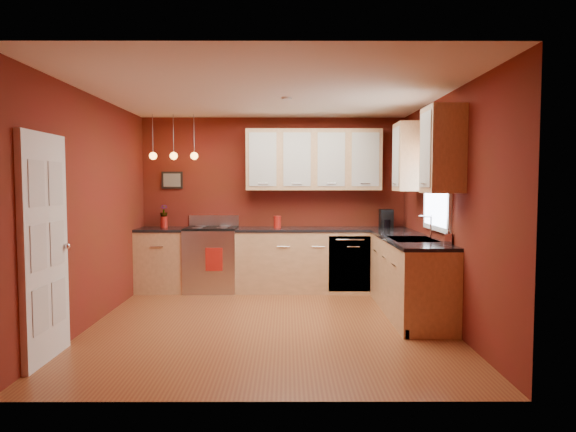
{
  "coord_description": "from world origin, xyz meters",
  "views": [
    {
      "loc": [
        0.2,
        -5.77,
        1.6
      ],
      "look_at": [
        0.22,
        1.0,
        1.17
      ],
      "focal_mm": 32.0,
      "sensor_mm": 36.0,
      "label": 1
    }
  ],
  "objects_px": {
    "red_canister": "(277,222)",
    "soap_pump": "(448,236)",
    "sink": "(413,241)",
    "coffee_maker": "(386,219)",
    "gas_range": "(211,259)"
  },
  "relations": [
    {
      "from": "red_canister",
      "to": "soap_pump",
      "type": "height_order",
      "value": "red_canister"
    },
    {
      "from": "sink",
      "to": "red_canister",
      "type": "xyz_separation_m",
      "value": [
        -1.64,
        1.51,
        0.12
      ]
    },
    {
      "from": "sink",
      "to": "coffee_maker",
      "type": "height_order",
      "value": "sink"
    },
    {
      "from": "gas_range",
      "to": "sink",
      "type": "distance_m",
      "value": 3.05
    },
    {
      "from": "coffee_maker",
      "to": "soap_pump",
      "type": "xyz_separation_m",
      "value": [
        0.27,
        -2.09,
        -0.04
      ]
    },
    {
      "from": "red_canister",
      "to": "coffee_maker",
      "type": "relative_size",
      "value": 0.65
    },
    {
      "from": "sink",
      "to": "soap_pump",
      "type": "bearing_deg",
      "value": -65.74
    },
    {
      "from": "red_canister",
      "to": "soap_pump",
      "type": "bearing_deg",
      "value": -47.43
    },
    {
      "from": "gas_range",
      "to": "coffee_maker",
      "type": "height_order",
      "value": "coffee_maker"
    },
    {
      "from": "gas_range",
      "to": "sink",
      "type": "xyz_separation_m",
      "value": [
        2.62,
        -1.5,
        0.43
      ]
    },
    {
      "from": "soap_pump",
      "to": "sink",
      "type": "bearing_deg",
      "value": 114.26
    },
    {
      "from": "coffee_maker",
      "to": "soap_pump",
      "type": "distance_m",
      "value": 2.11
    },
    {
      "from": "coffee_maker",
      "to": "soap_pump",
      "type": "bearing_deg",
      "value": -85.59
    },
    {
      "from": "sink",
      "to": "soap_pump",
      "type": "xyz_separation_m",
      "value": [
        0.25,
        -0.55,
        0.11
      ]
    },
    {
      "from": "soap_pump",
      "to": "coffee_maker",
      "type": "bearing_deg",
      "value": 97.27
    }
  ]
}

